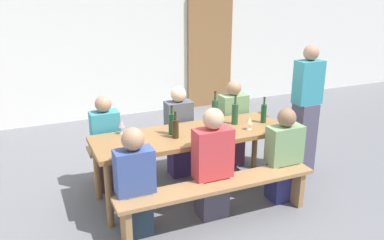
% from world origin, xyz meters
% --- Properties ---
extents(ground_plane, '(24.00, 24.00, 0.00)m').
position_xyz_m(ground_plane, '(0.00, 0.00, 0.00)').
color(ground_plane, slate).
extents(back_wall, '(14.00, 0.20, 3.20)m').
position_xyz_m(back_wall, '(0.00, 3.26, 1.60)').
color(back_wall, silver).
rests_on(back_wall, ground).
extents(wooden_door, '(0.90, 0.06, 2.10)m').
position_xyz_m(wooden_door, '(1.72, 3.12, 1.05)').
color(wooden_door, olive).
rests_on(wooden_door, ground).
extents(tasting_table, '(2.21, 0.73, 0.75)m').
position_xyz_m(tasting_table, '(0.00, 0.00, 0.67)').
color(tasting_table, olive).
rests_on(tasting_table, ground).
extents(bench_near, '(2.11, 0.30, 0.45)m').
position_xyz_m(bench_near, '(0.00, -0.66, 0.36)').
color(bench_near, '#9E7247').
rests_on(bench_near, ground).
extents(bench_far, '(2.11, 0.30, 0.45)m').
position_xyz_m(bench_far, '(0.00, 0.66, 0.36)').
color(bench_far, '#9E7247').
rests_on(bench_far, ground).
extents(wine_bottle_0, '(0.07, 0.07, 0.30)m').
position_xyz_m(wine_bottle_0, '(-0.22, -0.07, 0.86)').
color(wine_bottle_0, '#332814').
rests_on(wine_bottle_0, tasting_table).
extents(wine_bottle_1, '(0.08, 0.08, 0.35)m').
position_xyz_m(wine_bottle_1, '(0.58, 0.07, 0.88)').
color(wine_bottle_1, '#234C2D').
rests_on(wine_bottle_1, tasting_table).
extents(wine_bottle_2, '(0.07, 0.07, 0.31)m').
position_xyz_m(wine_bottle_2, '(0.92, -0.02, 0.87)').
color(wine_bottle_2, '#194723').
rests_on(wine_bottle_2, tasting_table).
extents(wine_bottle_3, '(0.08, 0.08, 0.36)m').
position_xyz_m(wine_bottle_3, '(0.42, 0.28, 0.88)').
color(wine_bottle_3, '#234C2D').
rests_on(wine_bottle_3, tasting_table).
extents(wine_bottle_4, '(0.07, 0.07, 0.33)m').
position_xyz_m(wine_bottle_4, '(-0.22, 0.05, 0.88)').
color(wine_bottle_4, '#194723').
rests_on(wine_bottle_4, tasting_table).
extents(wine_glass_0, '(0.07, 0.07, 0.15)m').
position_xyz_m(wine_glass_0, '(0.63, -0.16, 0.86)').
color(wine_glass_0, silver).
rests_on(wine_glass_0, tasting_table).
extents(wine_glass_1, '(0.07, 0.07, 0.16)m').
position_xyz_m(wine_glass_1, '(-0.72, 0.28, 0.86)').
color(wine_glass_1, silver).
rests_on(wine_glass_1, tasting_table).
extents(seated_guest_near_0, '(0.37, 0.24, 1.10)m').
position_xyz_m(seated_guest_near_0, '(-0.81, -0.51, 0.53)').
color(seated_guest_near_0, '#273A4C').
rests_on(seated_guest_near_0, ground).
extents(seated_guest_near_1, '(0.39, 0.24, 1.18)m').
position_xyz_m(seated_guest_near_1, '(0.01, -0.51, 0.57)').
color(seated_guest_near_1, '#464053').
rests_on(seated_guest_near_1, ground).
extents(seated_guest_near_2, '(0.39, 0.24, 1.07)m').
position_xyz_m(seated_guest_near_2, '(0.88, -0.51, 0.51)').
color(seated_guest_near_2, navy).
rests_on(seated_guest_near_2, ground).
extents(seated_guest_far_0, '(0.32, 0.24, 1.14)m').
position_xyz_m(seated_guest_far_0, '(-0.86, 0.51, 0.54)').
color(seated_guest_far_0, '#543843').
rests_on(seated_guest_far_0, ground).
extents(seated_guest_far_1, '(0.32, 0.24, 1.15)m').
position_xyz_m(seated_guest_far_1, '(0.04, 0.51, 0.55)').
color(seated_guest_far_1, '#3A2962').
rests_on(seated_guest_far_1, ground).
extents(seated_guest_far_2, '(0.35, 0.24, 1.15)m').
position_xyz_m(seated_guest_far_2, '(0.81, 0.51, 0.55)').
color(seated_guest_far_2, '#502B48').
rests_on(seated_guest_far_2, ground).
extents(standing_host, '(0.32, 0.24, 1.64)m').
position_xyz_m(standing_host, '(1.51, -0.04, 0.80)').
color(standing_host, '#504A62').
rests_on(standing_host, ground).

